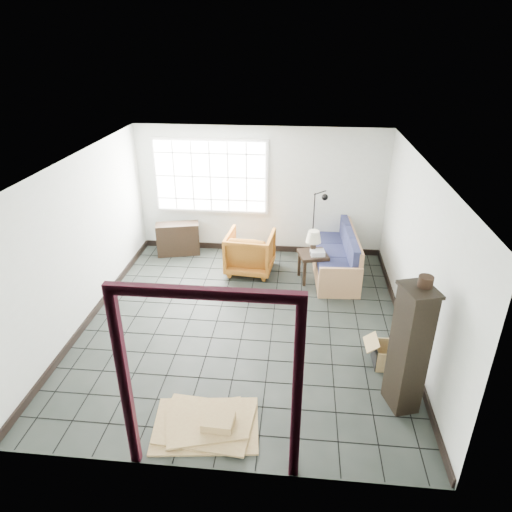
# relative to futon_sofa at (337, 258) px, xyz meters

# --- Properties ---
(ground) EXTENTS (5.50, 5.50, 0.00)m
(ground) POSITION_rel_futon_sofa_xyz_m (-1.56, -1.87, -0.31)
(ground) COLOR black
(ground) RESTS_ON ground
(room_shell) EXTENTS (5.02, 5.52, 2.61)m
(room_shell) POSITION_rel_futon_sofa_xyz_m (-1.56, -1.84, 1.36)
(room_shell) COLOR silver
(room_shell) RESTS_ON ground
(window_panel) EXTENTS (2.32, 0.08, 1.52)m
(window_panel) POSITION_rel_futon_sofa_xyz_m (-2.56, 0.83, 1.29)
(window_panel) COLOR silver
(window_panel) RESTS_ON ground
(doorway_trim) EXTENTS (1.80, 0.08, 2.20)m
(doorway_trim) POSITION_rel_futon_sofa_xyz_m (-1.56, -4.57, 1.07)
(doorway_trim) COLOR #320B17
(doorway_trim) RESTS_ON ground
(futon_sofa) EXTENTS (0.85, 2.00, 0.87)m
(futon_sofa) POSITION_rel_futon_sofa_xyz_m (0.00, 0.00, 0.00)
(futon_sofa) COLOR #A07948
(futon_sofa) RESTS_ON ground
(armchair) EXTENTS (0.93, 0.88, 0.89)m
(armchair) POSITION_rel_futon_sofa_xyz_m (-1.67, -0.09, 0.13)
(armchair) COLOR #8C5214
(armchair) RESTS_ON ground
(side_table) EXTENTS (0.61, 0.61, 0.55)m
(side_table) POSITION_rel_futon_sofa_xyz_m (-0.48, -0.32, 0.14)
(side_table) COLOR black
(side_table) RESTS_ON ground
(table_lamp) EXTENTS (0.36, 0.36, 0.43)m
(table_lamp) POSITION_rel_futon_sofa_xyz_m (-0.49, -0.29, 0.53)
(table_lamp) COLOR black
(table_lamp) RESTS_ON side_table
(projector) EXTENTS (0.28, 0.23, 0.09)m
(projector) POSITION_rel_futon_sofa_xyz_m (-0.40, -0.39, 0.28)
(projector) COLOR silver
(projector) RESTS_ON side_table
(floor_lamp) EXTENTS (0.40, 0.37, 1.52)m
(floor_lamp) POSITION_rel_futon_sofa_xyz_m (-0.39, 0.46, 0.50)
(floor_lamp) COLOR black
(floor_lamp) RESTS_ON ground
(console_shelf) EXTENTS (0.92, 0.53, 0.67)m
(console_shelf) POSITION_rel_futon_sofa_xyz_m (-3.24, 0.53, 0.02)
(console_shelf) COLOR black
(console_shelf) RESTS_ON ground
(tall_shelf) EXTENTS (0.47, 0.54, 1.67)m
(tall_shelf) POSITION_rel_futon_sofa_xyz_m (0.59, -3.43, 0.53)
(tall_shelf) COLOR black
(tall_shelf) RESTS_ON ground
(pot) EXTENTS (0.19, 0.19, 0.12)m
(pot) POSITION_rel_futon_sofa_xyz_m (0.65, -3.38, 1.41)
(pot) COLOR black
(pot) RESTS_ON tall_shelf
(open_box) EXTENTS (0.76, 0.40, 0.42)m
(open_box) POSITION_rel_futon_sofa_xyz_m (0.59, -2.67, -0.16)
(open_box) COLOR #936D47
(open_box) RESTS_ON ground
(cardboard_pile) EXTENTS (1.32, 1.00, 0.18)m
(cardboard_pile) POSITION_rel_futon_sofa_xyz_m (-1.73, -4.04, -0.27)
(cardboard_pile) COLOR #936D47
(cardboard_pile) RESTS_ON ground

